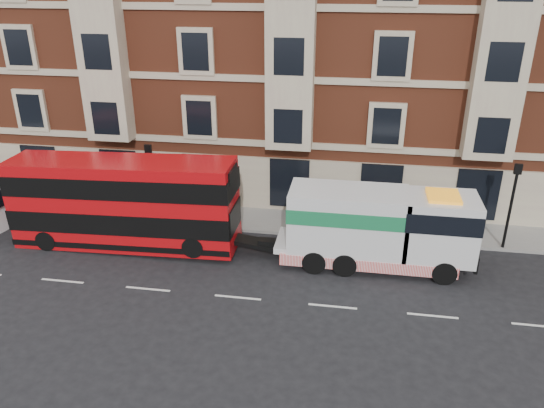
# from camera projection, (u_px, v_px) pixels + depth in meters

# --- Properties ---
(ground) EXTENTS (120.00, 120.00, 0.00)m
(ground) POSITION_uv_depth(u_px,v_px,m) (238.00, 298.00, 22.41)
(ground) COLOR black
(ground) RESTS_ON ground
(sidewalk) EXTENTS (90.00, 3.00, 0.15)m
(sidewalk) POSITION_uv_depth(u_px,v_px,m) (268.00, 220.00, 29.14)
(sidewalk) COLOR slate
(sidewalk) RESTS_ON ground
(victorian_terrace) EXTENTS (45.00, 12.00, 20.40)m
(victorian_terrace) POSITION_uv_depth(u_px,v_px,m) (297.00, 17.00, 31.76)
(victorian_terrace) COLOR brown
(victorian_terrace) RESTS_ON ground
(lamp_post_west) EXTENTS (0.35, 0.15, 4.35)m
(lamp_post_west) POSITION_uv_depth(u_px,v_px,m) (151.00, 178.00, 27.80)
(lamp_post_west) COLOR black
(lamp_post_west) RESTS_ON sidewalk
(lamp_post_east) EXTENTS (0.35, 0.15, 4.35)m
(lamp_post_east) POSITION_uv_depth(u_px,v_px,m) (512.00, 200.00, 25.13)
(lamp_post_east) COLOR black
(lamp_post_east) RESTS_ON sidewalk
(double_decker_bus) EXTENTS (11.08, 2.54, 4.49)m
(double_decker_bus) POSITION_uv_depth(u_px,v_px,m) (124.00, 202.00, 25.71)
(double_decker_bus) COLOR #B80A0F
(double_decker_bus) RESTS_ON ground
(tow_truck) EXTENTS (8.87, 2.62, 3.70)m
(tow_truck) POSITION_uv_depth(u_px,v_px,m) (375.00, 227.00, 24.09)
(tow_truck) COLOR silver
(tow_truck) RESTS_ON ground
(pedestrian) EXTENTS (0.70, 0.64, 1.61)m
(pedestrian) POSITION_uv_depth(u_px,v_px,m) (77.00, 203.00, 29.11)
(pedestrian) COLOR #17232F
(pedestrian) RESTS_ON sidewalk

